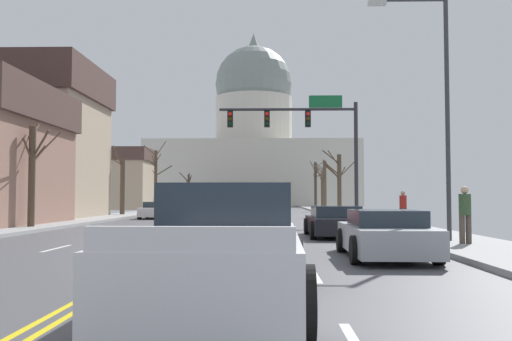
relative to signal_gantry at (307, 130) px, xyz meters
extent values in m
cube|color=#4D4D52|center=(-4.83, -12.23, -5.33)|extent=(14.00, 180.00, 0.06)
cube|color=yellow|center=(-4.95, -12.23, -5.30)|extent=(0.10, 176.40, 0.00)
cube|color=yellow|center=(-4.71, -12.23, -5.30)|extent=(0.10, 176.40, 0.00)
cube|color=silver|center=(-1.33, -20.73, -5.30)|extent=(0.12, 2.20, 0.00)
cube|color=silver|center=(-1.33, -15.53, -5.30)|extent=(0.12, 2.20, 0.00)
cube|color=silver|center=(-1.33, -10.33, -5.30)|extent=(0.12, 2.20, 0.00)
cube|color=silver|center=(-1.33, -5.13, -5.30)|extent=(0.12, 2.20, 0.00)
cube|color=silver|center=(-1.33, 0.07, -5.30)|extent=(0.12, 2.20, 0.00)
cube|color=silver|center=(-1.33, 5.27, -5.30)|extent=(0.12, 2.20, 0.00)
cube|color=silver|center=(-1.33, 10.47, -5.30)|extent=(0.12, 2.20, 0.00)
cube|color=silver|center=(-1.33, 15.67, -5.30)|extent=(0.12, 2.20, 0.00)
cube|color=silver|center=(-1.33, 20.87, -5.30)|extent=(0.12, 2.20, 0.00)
cube|color=silver|center=(-1.33, 26.07, -5.30)|extent=(0.12, 2.20, 0.00)
cube|color=silver|center=(-1.33, 31.27, -5.30)|extent=(0.12, 2.20, 0.00)
cube|color=silver|center=(-1.33, 36.47, -5.30)|extent=(0.12, 2.20, 0.00)
cube|color=silver|center=(-1.33, 41.67, -5.30)|extent=(0.12, 2.20, 0.00)
cube|color=silver|center=(-1.33, 46.87, -5.30)|extent=(0.12, 2.20, 0.00)
cube|color=silver|center=(-1.33, 52.07, -5.30)|extent=(0.12, 2.20, 0.00)
cube|color=silver|center=(-8.33, -15.53, -5.30)|extent=(0.12, 2.20, 0.00)
cube|color=silver|center=(-8.33, -10.33, -5.30)|extent=(0.12, 2.20, 0.00)
cube|color=silver|center=(-8.33, -5.13, -5.30)|extent=(0.12, 2.20, 0.00)
cube|color=silver|center=(-8.33, 0.07, -5.30)|extent=(0.12, 2.20, 0.00)
cube|color=silver|center=(-8.33, 5.27, -5.30)|extent=(0.12, 2.20, 0.00)
cube|color=silver|center=(-8.33, 10.47, -5.30)|extent=(0.12, 2.20, 0.00)
cube|color=silver|center=(-8.33, 15.67, -5.30)|extent=(0.12, 2.20, 0.00)
cube|color=silver|center=(-8.33, 20.87, -5.30)|extent=(0.12, 2.20, 0.00)
cube|color=silver|center=(-8.33, 26.07, -5.30)|extent=(0.12, 2.20, 0.00)
cube|color=silver|center=(-8.33, 31.27, -5.30)|extent=(0.12, 2.20, 0.00)
cube|color=silver|center=(-8.33, 36.47, -5.30)|extent=(0.12, 2.20, 0.00)
cube|color=silver|center=(-8.33, 41.67, -5.30)|extent=(0.12, 2.20, 0.00)
cube|color=silver|center=(-8.33, 46.87, -5.30)|extent=(0.12, 2.20, 0.00)
cube|color=silver|center=(-8.33, 52.07, -5.30)|extent=(0.12, 2.20, 0.00)
cube|color=#969696|center=(3.67, -12.23, -5.23)|extent=(3.00, 180.00, 0.14)
cylinder|color=#28282D|center=(2.77, 0.01, -1.79)|extent=(0.22, 0.22, 6.75)
cylinder|color=#28282D|center=(-1.13, 0.01, 1.19)|extent=(7.80, 0.16, 0.16)
cube|color=black|center=(0.04, 0.01, 0.63)|extent=(0.32, 0.28, 0.92)
sphere|color=red|center=(0.04, -0.15, 0.91)|extent=(0.22, 0.22, 0.22)
sphere|color=#332B05|center=(0.04, -0.15, 0.63)|extent=(0.22, 0.22, 0.22)
sphere|color=black|center=(0.04, -0.15, 0.35)|extent=(0.22, 0.22, 0.22)
cube|color=black|center=(-2.30, 0.01, 0.63)|extent=(0.32, 0.28, 0.92)
sphere|color=red|center=(-2.30, -0.15, 0.91)|extent=(0.22, 0.22, 0.22)
sphere|color=#332B05|center=(-2.30, -0.15, 0.63)|extent=(0.22, 0.22, 0.22)
sphere|color=black|center=(-2.30, -0.15, 0.35)|extent=(0.22, 0.22, 0.22)
cube|color=black|center=(-4.41, 0.01, 0.63)|extent=(0.32, 0.28, 0.92)
sphere|color=red|center=(-4.41, -0.15, 0.91)|extent=(0.22, 0.22, 0.22)
sphere|color=#332B05|center=(-4.41, -0.15, 0.63)|extent=(0.22, 0.22, 0.22)
sphere|color=black|center=(-4.41, -0.15, 0.35)|extent=(0.22, 0.22, 0.22)
cube|color=#146033|center=(1.05, 0.03, 1.64)|extent=(1.90, 0.06, 0.70)
cylinder|color=#333338|center=(3.37, -14.17, -1.31)|extent=(0.14, 0.14, 7.69)
cylinder|color=#333338|center=(2.30, -14.17, 2.39)|extent=(2.15, 0.09, 0.09)
cube|color=#B2B2AD|center=(1.22, -14.17, 2.32)|extent=(0.56, 0.24, 0.16)
cube|color=beige|center=(-4.83, 65.04, 0.02)|extent=(34.79, 21.44, 10.63)
cylinder|color=beige|center=(-4.83, 65.04, 9.48)|extent=(13.37, 13.37, 8.30)
sphere|color=gray|center=(-4.83, 65.04, 15.99)|extent=(13.48, 13.48, 13.48)
cone|color=gray|center=(-4.83, 65.04, 23.93)|extent=(1.80, 1.80, 2.40)
cube|color=#B71414|center=(-2.99, -3.25, -4.83)|extent=(1.81, 4.24, 0.61)
cube|color=#232D38|center=(-2.99, -3.49, -4.30)|extent=(1.59, 1.93, 0.47)
cylinder|color=black|center=(-3.89, -1.93, -4.98)|extent=(0.22, 0.64, 0.64)
cylinder|color=black|center=(-2.09, -1.93, -4.98)|extent=(0.22, 0.64, 0.64)
cylinder|color=black|center=(-3.89, -4.56, -4.98)|extent=(0.22, 0.64, 0.64)
cylinder|color=black|center=(-2.09, -4.56, -4.98)|extent=(0.22, 0.64, 0.64)
cube|color=black|center=(0.25, -10.67, -4.85)|extent=(1.89, 4.36, 0.58)
cube|color=#232D38|center=(0.25, -10.94, -4.35)|extent=(1.64, 2.15, 0.41)
cylinder|color=black|center=(-0.69, -9.34, -4.98)|extent=(0.23, 0.64, 0.64)
cylinder|color=black|center=(1.15, -9.31, -4.98)|extent=(0.23, 0.64, 0.64)
cylinder|color=black|center=(-0.66, -12.03, -4.98)|extent=(0.23, 0.64, 0.64)
cylinder|color=black|center=(1.19, -12.01, -4.98)|extent=(0.23, 0.64, 0.64)
cube|color=#9EA3A8|center=(0.62, -17.81, -4.83)|extent=(1.86, 4.43, 0.63)
cube|color=#232D38|center=(0.62, -17.95, -4.32)|extent=(1.61, 2.14, 0.38)
cylinder|color=black|center=(-0.26, -16.43, -4.98)|extent=(0.23, 0.64, 0.64)
cylinder|color=black|center=(1.54, -16.46, -4.98)|extent=(0.23, 0.64, 0.64)
cylinder|color=black|center=(-0.30, -19.16, -4.98)|extent=(0.23, 0.64, 0.64)
cylinder|color=black|center=(1.49, -19.19, -4.98)|extent=(0.23, 0.64, 0.64)
cube|color=silver|center=(-2.81, -24.03, -4.68)|extent=(2.08, 5.54, 0.80)
cube|color=#1E2833|center=(-2.79, -23.26, -3.95)|extent=(1.84, 1.91, 0.66)
cube|color=silver|center=(-2.88, -26.72, -4.17)|extent=(1.79, 0.14, 0.22)
cylinder|color=black|center=(-3.75, -22.36, -4.90)|extent=(0.30, 0.81, 0.80)
cylinder|color=black|center=(-1.80, -22.41, -4.90)|extent=(0.30, 0.81, 0.80)
cylinder|color=black|center=(-3.83, -25.66, -4.90)|extent=(0.30, 0.81, 0.80)
cylinder|color=black|center=(-1.88, -25.70, -4.90)|extent=(0.30, 0.81, 0.80)
cube|color=silver|center=(-9.92, 6.37, -4.85)|extent=(1.87, 4.25, 0.59)
cube|color=#232D38|center=(-9.92, 6.60, -4.36)|extent=(1.61, 2.13, 0.39)
cylinder|color=black|center=(-9.00, 5.09, -4.98)|extent=(0.24, 0.65, 0.64)
cylinder|color=black|center=(-10.77, 5.05, -4.98)|extent=(0.24, 0.65, 0.64)
cylinder|color=black|center=(-9.07, 7.70, -4.98)|extent=(0.24, 0.65, 0.64)
cylinder|color=black|center=(-10.83, 7.66, -4.98)|extent=(0.24, 0.65, 0.64)
cube|color=silver|center=(-6.78, 18.66, -4.83)|extent=(1.88, 4.32, 0.62)
cube|color=#232D38|center=(-6.78, 18.85, -4.29)|extent=(1.66, 1.89, 0.45)
cylinder|color=black|center=(-5.84, 17.32, -4.98)|extent=(0.22, 0.64, 0.64)
cylinder|color=black|center=(-7.72, 17.32, -4.98)|extent=(0.22, 0.64, 0.64)
cylinder|color=black|center=(-5.84, 20.00, -4.98)|extent=(0.22, 0.64, 0.64)
cylinder|color=black|center=(-7.72, 20.00, -4.98)|extent=(0.22, 0.64, 0.64)
cube|color=tan|center=(-20.53, 32.76, -2.51)|extent=(8.76, 6.93, 5.58)
cube|color=#47332D|center=(-20.53, 32.76, 1.04)|extent=(9.11, 7.21, 1.51)
cylinder|color=#423328|center=(3.94, 41.00, -2.21)|extent=(0.36, 0.36, 5.89)
cylinder|color=#423328|center=(4.19, 41.15, -0.61)|extent=(0.59, 0.37, 1.02)
cylinder|color=#423328|center=(4.64, 40.81, -0.83)|extent=(1.48, 0.50, 0.97)
cylinder|color=#423328|center=(4.03, 40.59, -0.70)|extent=(0.30, 0.92, 1.05)
cylinder|color=#423328|center=(3.81, 41.33, -1.19)|extent=(0.34, 0.73, 0.88)
cylinder|color=#423328|center=(4.14, 41.27, -0.12)|extent=(0.49, 0.61, 1.05)
cylinder|color=#423328|center=(3.56, 40.75, 0.15)|extent=(0.85, 0.61, 1.42)
cylinder|color=#423328|center=(4.56, 40.62, 0.47)|extent=(1.32, 0.85, 0.86)
cylinder|color=#423328|center=(-12.74, 40.90, -3.01)|extent=(0.26, 0.26, 4.30)
cylinder|color=#423328|center=(-12.84, 41.25, -1.64)|extent=(0.31, 0.79, 1.26)
cylinder|color=#423328|center=(-13.10, 41.34, -1.65)|extent=(0.82, 0.97, 1.02)
cylinder|color=#423328|center=(-13.38, 41.10, -1.23)|extent=(1.39, 0.53, 1.31)
cylinder|color=#423328|center=(-12.48, 40.36, -1.41)|extent=(0.65, 1.18, 0.79)
cylinder|color=#423328|center=(-12.73, 41.25, -1.25)|extent=(0.11, 0.77, 1.16)
cylinder|color=#423328|center=(-12.53, 40.59, -1.72)|extent=(0.51, 0.72, 0.97)
cylinder|color=#4C3D2D|center=(4.15, 34.50, -3.15)|extent=(0.26, 0.26, 4.01)
cylinder|color=#4C3D2D|center=(3.74, 35.05, -0.93)|extent=(0.94, 1.23, 1.17)
cylinder|color=#4C3D2D|center=(3.92, 34.96, -1.28)|extent=(0.56, 1.02, 1.54)
cylinder|color=#4C3D2D|center=(4.36, 35.15, -1.79)|extent=(0.53, 1.40, 1.49)
cylinder|color=#4C3D2D|center=(4.19, 34.10, -1.14)|extent=(0.17, 0.85, 0.77)
cylinder|color=#4C3D2D|center=(-13.52, 11.03, -2.99)|extent=(0.37, 0.37, 4.33)
cylinder|color=#4C3D2D|center=(-13.63, 11.36, -1.46)|extent=(0.31, 0.75, 1.21)
cylinder|color=#4C3D2D|center=(-13.75, 10.51, -0.76)|extent=(0.58, 1.15, 1.68)
cylinder|color=#4C3D2D|center=(-13.84, 11.10, -0.94)|extent=(0.72, 0.22, 1.09)
cylinder|color=#4C3D2D|center=(-14.21, 10.85, -0.91)|extent=(1.45, 0.45, 1.06)
cylinder|color=brown|center=(3.63, 26.06, -2.63)|extent=(0.36, 0.36, 5.05)
cylinder|color=brown|center=(3.31, 25.53, -1.76)|extent=(0.74, 1.15, 0.86)
cylinder|color=brown|center=(3.41, 25.48, -1.55)|extent=(0.55, 1.25, 1.10)
cylinder|color=brown|center=(3.01, 25.71, -1.04)|extent=(1.32, 0.80, 1.21)
cylinder|color=brown|center=(3.72, 26.71, -1.02)|extent=(0.30, 1.39, 1.44)
cylinder|color=brown|center=(3.14, 25.88, -0.88)|extent=(1.03, 0.46, 0.60)
cylinder|color=brown|center=(3.07, 26.16, -0.59)|extent=(1.16, 0.29, 0.92)
cylinder|color=#4C3D2D|center=(-12.75, 19.80, -2.32)|extent=(0.30, 0.30, 5.67)
cylinder|color=#4C3D2D|center=(-12.98, 20.20, -1.59)|extent=(0.53, 0.85, 0.65)
cylinder|color=#4C3D2D|center=(-12.82, 19.36, -0.67)|extent=(0.23, 0.95, 1.40)
cylinder|color=#4C3D2D|center=(-12.00, 19.87, -1.37)|extent=(1.55, 0.24, 1.01)
cylinder|color=#4C3D2D|center=(-12.40, 19.18, -0.27)|extent=(0.77, 1.30, 0.74)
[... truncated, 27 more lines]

